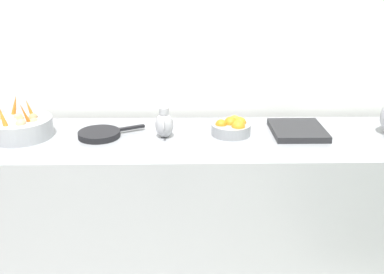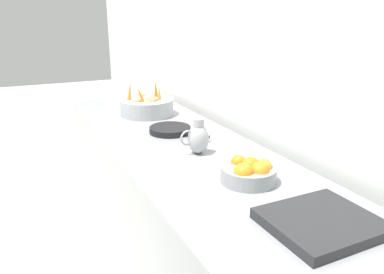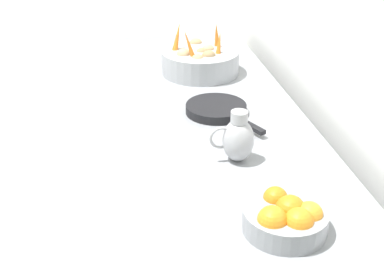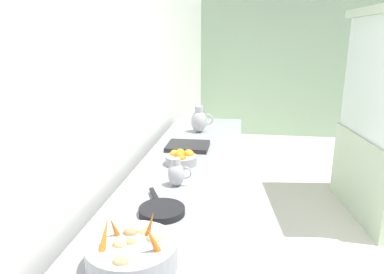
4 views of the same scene
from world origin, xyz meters
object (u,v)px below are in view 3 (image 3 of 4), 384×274
(vegetable_colander, at_px, (200,61))
(metal_pitcher_short, at_px, (238,139))
(skillet_on_counter, at_px, (217,109))
(orange_bowl, at_px, (286,217))

(vegetable_colander, relative_size, metal_pitcher_short, 2.04)
(vegetable_colander, xyz_separation_m, skillet_on_counter, (0.01, 0.45, -0.04))
(vegetable_colander, height_order, metal_pitcher_short, vegetable_colander)
(vegetable_colander, bearing_deg, orange_bowl, 90.80)
(metal_pitcher_short, relative_size, skillet_on_counter, 0.47)
(vegetable_colander, distance_m, metal_pitcher_short, 0.82)
(orange_bowl, distance_m, metal_pitcher_short, 0.39)
(orange_bowl, xyz_separation_m, metal_pitcher_short, (0.04, -0.39, 0.04))
(vegetable_colander, relative_size, orange_bowl, 1.58)
(vegetable_colander, distance_m, orange_bowl, 1.21)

